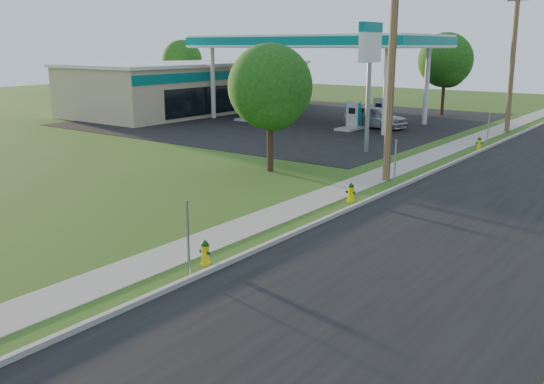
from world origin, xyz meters
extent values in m
plane|color=#315D16|center=(0.00, 0.00, 0.00)|extent=(140.00, 140.00, 0.00)
cube|color=black|center=(4.50, 10.00, 0.01)|extent=(8.00, 120.00, 0.02)
cube|color=#A5A297|center=(0.50, 10.00, 0.07)|extent=(0.15, 120.00, 0.15)
cube|color=gray|center=(-1.25, 10.00, 0.01)|extent=(1.50, 120.00, 0.03)
cube|color=black|center=(-16.00, 32.00, 0.01)|extent=(26.00, 28.00, 0.02)
cylinder|color=brown|center=(-0.60, 17.00, 4.90)|extent=(0.32, 0.32, 9.80)
cylinder|color=brown|center=(-0.60, 35.00, 4.75)|extent=(0.49, 0.32, 9.50)
cube|color=brown|center=(-0.60, 35.00, 8.50)|extent=(1.40, 0.10, 0.12)
cube|color=gray|center=(0.25, 4.20, 1.00)|extent=(0.05, 0.04, 2.00)
cube|color=gray|center=(0.25, 16.00, 1.00)|extent=(0.05, 0.04, 2.00)
cube|color=gray|center=(0.25, 28.20, 1.00)|extent=(0.05, 0.04, 2.00)
cylinder|color=silver|center=(-21.50, 28.70, 2.75)|extent=(0.36, 0.36, 5.50)
cylinder|color=silver|center=(-21.50, 35.30, 2.75)|extent=(0.36, 0.36, 5.50)
cylinder|color=silver|center=(-6.50, 28.70, 2.75)|extent=(0.36, 0.36, 5.50)
cylinder|color=silver|center=(-6.50, 35.30, 2.75)|extent=(0.36, 0.36, 5.50)
cube|color=silver|center=(-14.00, 32.00, 5.95)|extent=(18.00, 9.00, 0.90)
cube|color=#006E6C|center=(-14.00, 32.00, 5.95)|extent=(18.15, 9.15, 0.63)
cube|color=silver|center=(-14.00, 32.00, 5.63)|extent=(18.18, 9.18, 0.10)
cube|color=#A5A297|center=(-18.50, 30.00, 0.09)|extent=(1.20, 3.20, 0.18)
cube|color=#9EA0A3|center=(-18.50, 30.00, 1.05)|extent=(0.90, 0.50, 1.70)
cube|color=#006E6C|center=(-18.50, 30.00, 1.05)|extent=(0.94, 0.40, 1.50)
cube|color=black|center=(-18.50, 29.73, 1.30)|extent=(0.50, 0.02, 0.40)
cube|color=#A5A297|center=(-9.50, 30.00, 0.09)|extent=(1.20, 3.20, 0.18)
cube|color=#9EA0A3|center=(-9.50, 30.00, 1.05)|extent=(0.90, 0.50, 1.70)
cube|color=#006E6C|center=(-9.50, 30.00, 1.05)|extent=(0.94, 0.40, 1.50)
cube|color=black|center=(-9.50, 29.73, 1.30)|extent=(0.50, 0.02, 0.40)
cube|color=#A5A297|center=(-18.50, 34.00, 0.09)|extent=(1.20, 3.20, 0.18)
cube|color=#9EA0A3|center=(-18.50, 34.00, 1.05)|extent=(0.90, 0.50, 1.70)
cube|color=#006E6C|center=(-18.50, 34.00, 1.05)|extent=(0.94, 0.40, 1.50)
cube|color=black|center=(-18.50, 33.73, 1.30)|extent=(0.50, 0.02, 0.40)
cube|color=#A5A297|center=(-9.50, 34.00, 0.09)|extent=(1.20, 3.20, 0.18)
cube|color=#9EA0A3|center=(-9.50, 34.00, 1.05)|extent=(0.90, 0.50, 1.70)
cube|color=#006E6C|center=(-9.50, 34.00, 1.05)|extent=(0.94, 0.40, 1.50)
cube|color=black|center=(-9.50, 33.73, 1.30)|extent=(0.50, 0.02, 0.40)
cube|color=tan|center=(-27.00, 32.00, 2.00)|extent=(10.00, 22.00, 4.00)
cube|color=#006E6C|center=(-21.98, 32.00, 3.30)|extent=(0.06, 22.00, 0.70)
cube|color=black|center=(-21.97, 32.00, 1.40)|extent=(0.06, 16.06, 2.20)
cube|color=silver|center=(-27.00, 32.00, 4.12)|extent=(10.40, 22.40, 0.25)
cylinder|color=gray|center=(-4.50, 22.50, 2.50)|extent=(0.24, 0.24, 5.00)
cube|color=silver|center=(-4.50, 22.50, 5.80)|extent=(0.30, 2.00, 2.00)
cube|color=#006E6C|center=(-4.50, 22.50, 6.60)|extent=(0.34, 2.04, 0.50)
cylinder|color=#342417|center=(-5.78, 15.51, 1.50)|extent=(0.30, 0.30, 2.99)
sphere|color=#114414|center=(-5.78, 15.51, 3.89)|extent=(3.83, 3.83, 3.83)
sphere|color=#114414|center=(-5.38, 15.21, 3.29)|extent=(2.63, 2.63, 2.63)
cylinder|color=#342417|center=(-7.67, 41.77, 1.74)|extent=(0.30, 0.30, 3.48)
sphere|color=#114414|center=(-7.67, 41.77, 4.52)|extent=(4.45, 4.45, 4.45)
sphere|color=#114414|center=(-7.27, 41.47, 3.82)|extent=(3.06, 3.06, 3.06)
cylinder|color=#342417|center=(-34.62, 38.24, 1.61)|extent=(0.30, 0.30, 3.23)
sphere|color=#114414|center=(-34.62, 38.24, 4.20)|extent=(4.13, 4.13, 4.13)
sphere|color=#114414|center=(-34.22, 37.94, 3.55)|extent=(2.84, 2.84, 2.84)
cylinder|color=gold|center=(0.00, 5.06, 0.03)|extent=(0.26, 0.26, 0.06)
cylinder|color=gold|center=(0.00, 5.06, 0.28)|extent=(0.20, 0.20, 0.56)
cylinder|color=gold|center=(0.00, 5.06, 0.52)|extent=(0.26, 0.26, 0.04)
sphere|color=#093812|center=(0.00, 5.06, 0.56)|extent=(0.21, 0.21, 0.21)
cylinder|color=#093812|center=(0.00, 5.06, 0.67)|extent=(0.05, 0.05, 0.06)
cylinder|color=#093812|center=(-0.02, 4.93, 0.35)|extent=(0.11, 0.12, 0.10)
cylinder|color=#093812|center=(-0.13, 5.07, 0.35)|extent=(0.10, 0.09, 0.08)
cylinder|color=#093812|center=(0.13, 5.04, 0.35)|extent=(0.10, 0.09, 0.08)
cylinder|color=#EFCE00|center=(-0.08, 12.99, 0.03)|extent=(0.27, 0.27, 0.06)
cylinder|color=#EFCE00|center=(-0.08, 12.99, 0.29)|extent=(0.21, 0.21, 0.58)
cylinder|color=#EFCE00|center=(-0.08, 12.99, 0.54)|extent=(0.27, 0.27, 0.04)
sphere|color=#073714|center=(-0.08, 12.99, 0.58)|extent=(0.22, 0.22, 0.22)
cylinder|color=#073714|center=(-0.08, 12.99, 0.70)|extent=(0.05, 0.05, 0.06)
cylinder|color=#073714|center=(-0.07, 12.85, 0.37)|extent=(0.12, 0.13, 0.11)
cylinder|color=#073714|center=(-0.22, 12.97, 0.37)|extent=(0.11, 0.10, 0.09)
cylinder|color=#073714|center=(0.05, 13.00, 0.37)|extent=(0.11, 0.10, 0.09)
cylinder|color=yellow|center=(0.17, 27.04, 0.03)|extent=(0.27, 0.27, 0.06)
cylinder|color=yellow|center=(0.17, 27.04, 0.29)|extent=(0.21, 0.21, 0.58)
cylinder|color=yellow|center=(0.17, 27.04, 0.54)|extent=(0.27, 0.27, 0.04)
sphere|color=#0B321B|center=(0.17, 27.04, 0.58)|extent=(0.22, 0.22, 0.22)
cylinder|color=#0B321B|center=(0.17, 27.04, 0.70)|extent=(0.05, 0.05, 0.06)
cylinder|color=#0B321B|center=(0.21, 26.91, 0.37)|extent=(0.13, 0.14, 0.11)
cylinder|color=#0B321B|center=(0.04, 27.01, 0.37)|extent=(0.12, 0.11, 0.09)
cylinder|color=#0B321B|center=(0.30, 27.08, 0.37)|extent=(0.12, 0.11, 0.09)
imported|color=#BABDC2|center=(-8.57, 31.43, 0.79)|extent=(4.86, 2.51, 1.58)
camera|label=1|loc=(10.09, -5.36, 5.67)|focal=38.00mm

